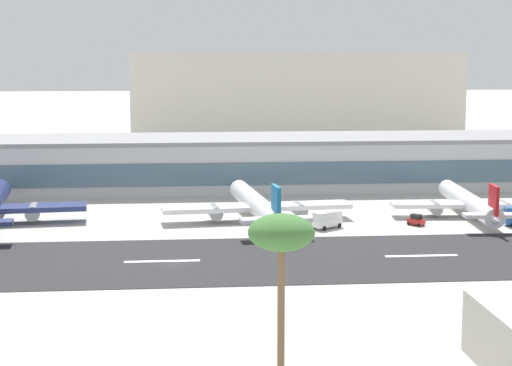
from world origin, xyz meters
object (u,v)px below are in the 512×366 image
at_px(distant_hotel_block, 293,101).
at_px(service_baggage_tug_2, 416,220).
at_px(airliner_red_tail_gate_2, 471,203).
at_px(airliner_blue_tail_gate_1, 258,206).
at_px(terminal_building, 230,162).
at_px(palm_tree_0, 281,236).
at_px(service_box_truck_1, 327,219).

relative_size(distant_hotel_block, service_baggage_tug_2, 32.70).
height_order(distant_hotel_block, airliner_red_tail_gate_2, distant_hotel_block).
bearing_deg(airliner_blue_tail_gate_1, airliner_red_tail_gate_2, -94.73).
height_order(terminal_building, distant_hotel_block, distant_hotel_block).
height_order(airliner_blue_tail_gate_1, palm_tree_0, palm_tree_0).
height_order(airliner_red_tail_gate_2, service_baggage_tug_2, airliner_red_tail_gate_2).
relative_size(terminal_building, airliner_red_tail_gate_2, 4.51).
bearing_deg(airliner_red_tail_gate_2, distant_hotel_block, 11.68).
bearing_deg(palm_tree_0, service_baggage_tug_2, 65.08).
xyz_separation_m(terminal_building, airliner_red_tail_gate_2, (46.05, -44.46, -3.49)).
height_order(airliner_red_tail_gate_2, palm_tree_0, palm_tree_0).
bearing_deg(airliner_blue_tail_gate_1, service_box_truck_1, -128.02).
bearing_deg(service_box_truck_1, terminal_building, 68.70).
distance_m(airliner_blue_tail_gate_1, airliner_red_tail_gate_2, 43.28).
distance_m(distant_hotel_block, palm_tree_0, 222.76).
bearing_deg(airliner_blue_tail_gate_1, service_baggage_tug_2, -107.98).
distance_m(terminal_building, service_box_truck_1, 55.41).
distance_m(terminal_building, distant_hotel_block, 97.70).
relative_size(terminal_building, palm_tree_0, 11.52).
distance_m(service_baggage_tug_2, palm_tree_0, 84.82).
height_order(terminal_building, service_box_truck_1, terminal_building).
bearing_deg(service_baggage_tug_2, palm_tree_0, -66.07).
xyz_separation_m(distant_hotel_block, airliner_red_tail_gate_2, (17.88, -137.42, -13.98)).
distance_m(airliner_blue_tail_gate_1, palm_tree_0, 83.46).
bearing_deg(palm_tree_0, service_box_truck_1, 76.64).
height_order(distant_hotel_block, service_box_truck_1, distant_hotel_block).
distance_m(distant_hotel_block, service_box_truck_1, 147.37).
height_order(distant_hotel_block, service_baggage_tug_2, distant_hotel_block).
relative_size(airliner_red_tail_gate_2, service_baggage_tug_2, 12.32).
xyz_separation_m(airliner_blue_tail_gate_1, palm_tree_0, (-5.24, -82.51, 11.44)).
xyz_separation_m(airliner_blue_tail_gate_1, service_box_truck_1, (12.48, -7.91, -1.29)).
xyz_separation_m(distant_hotel_block, palm_tree_0, (-30.62, -220.64, -2.30)).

